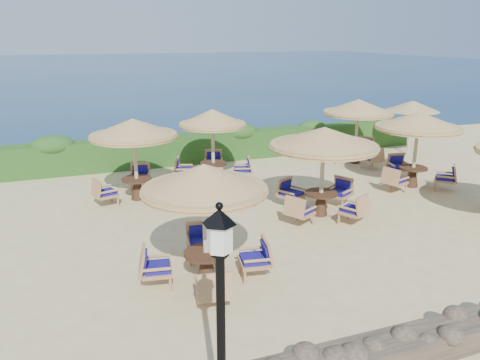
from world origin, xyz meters
TOP-DOWN VIEW (x-y plane):
  - ground at (0.00, 0.00)m, footprint 120.00×120.00m
  - sea at (0.00, 70.00)m, footprint 160.00×160.00m
  - hedge at (0.00, 7.20)m, footprint 18.00×0.90m
  - stone_wall at (0.00, -6.20)m, footprint 15.00×0.65m
  - lamp_post at (-4.80, -6.80)m, footprint 0.44×0.44m
  - extra_parasol at (7.80, 5.20)m, footprint 2.30×2.30m
  - cafe_set_0 at (-3.81, -2.62)m, footprint 2.88×2.88m
  - cafe_set_1 at (0.46, 0.02)m, footprint 3.13×3.13m
  - cafe_set_3 at (-4.45, 3.30)m, footprint 2.82×2.83m
  - cafe_set_4 at (-1.56, 4.31)m, footprint 2.88×2.88m
  - cafe_set_5 at (4.76, 4.79)m, footprint 2.85×2.85m
  - cafe_set_6 at (4.86, 1.34)m, footprint 2.92×2.92m

SIDE VIEW (x-z plane):
  - ground at x=0.00m, z-range 0.00..0.00m
  - sea at x=0.00m, z-range 0.00..0.00m
  - stone_wall at x=0.00m, z-range 0.00..0.44m
  - hedge at x=0.00m, z-range 0.00..1.20m
  - lamp_post at x=-4.80m, z-range -0.10..3.21m
  - cafe_set_4 at x=-1.56m, z-range 0.37..3.02m
  - cafe_set_0 at x=-3.81m, z-range 0.45..3.10m
  - cafe_set_1 at x=0.46m, z-range 0.57..3.23m
  - cafe_set_3 at x=-4.45m, z-range 0.58..3.23m
  - cafe_set_5 at x=4.76m, z-range 0.59..3.25m
  - cafe_set_6 at x=4.86m, z-range 0.61..3.26m
  - extra_parasol at x=7.80m, z-range 0.97..3.37m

